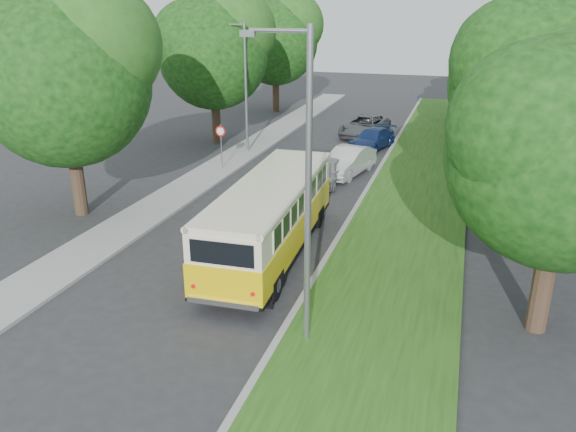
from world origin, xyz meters
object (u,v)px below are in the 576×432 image
(car_silver, at_px, (326,172))
(car_blue, at_px, (372,139))
(lamppost_far, at_px, (244,84))
(car_white, at_px, (347,162))
(car_grey, at_px, (365,126))
(lamppost_near, at_px, (305,184))
(vintage_bus, at_px, (271,219))

(car_silver, height_order, car_blue, car_silver)
(lamppost_far, relative_size, car_white, 1.72)
(car_grey, bearing_deg, lamppost_near, -72.93)
(car_white, relative_size, car_blue, 1.03)
(car_grey, bearing_deg, car_white, -74.68)
(car_white, relative_size, car_grey, 0.87)
(lamppost_near, relative_size, car_white, 1.83)
(lamppost_far, bearing_deg, lamppost_near, -64.29)
(lamppost_far, distance_m, car_grey, 9.62)
(vintage_bus, relative_size, car_silver, 2.59)
(lamppost_far, height_order, car_grey, lamppost_far)
(car_blue, relative_size, car_grey, 0.84)
(lamppost_near, bearing_deg, car_silver, 101.40)
(vintage_bus, xyz_separation_m, car_silver, (-0.21, 8.97, -0.77))
(car_silver, xyz_separation_m, car_grey, (-0.10, 11.31, 0.08))
(lamppost_near, relative_size, car_blue, 1.90)
(lamppost_near, height_order, vintage_bus, lamppost_near)
(vintage_bus, height_order, car_white, vintage_bus)
(lamppost_near, xyz_separation_m, car_silver, (-2.80, 13.89, -3.75))
(lamppost_near, bearing_deg, car_grey, 96.57)
(car_white, xyz_separation_m, car_blue, (0.29, 6.08, -0.11))
(car_silver, distance_m, car_white, 1.94)
(lamppost_far, distance_m, vintage_bus, 15.22)
(vintage_bus, xyz_separation_m, car_blue, (0.78, 16.87, -0.78))
(lamppost_far, relative_size, car_silver, 2.08)
(lamppost_near, relative_size, car_grey, 1.59)
(lamppost_near, xyz_separation_m, car_white, (-2.10, 15.70, -3.65))
(car_white, xyz_separation_m, car_grey, (-0.80, 9.50, -0.02))
(lamppost_near, xyz_separation_m, car_grey, (-2.90, 25.20, -3.67))
(vintage_bus, bearing_deg, lamppost_near, -64.57)
(lamppost_near, distance_m, vintage_bus, 6.31)
(car_silver, height_order, car_grey, car_grey)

